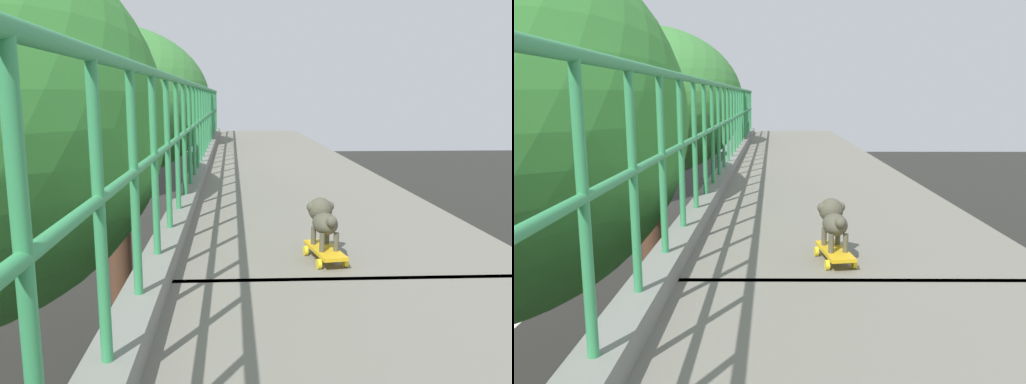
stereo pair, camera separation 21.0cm
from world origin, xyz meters
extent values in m
cube|color=black|center=(1.01, 1.21, 5.43)|extent=(2.57, 0.06, 0.00)
cube|color=slate|center=(-0.25, 0.00, 5.51)|extent=(0.20, 28.77, 0.14)
cylinder|color=#379457|center=(-0.25, 0.00, 6.69)|extent=(0.06, 28.77, 0.06)
cylinder|color=#379457|center=(-0.25, 0.00, 6.19)|extent=(0.04, 28.77, 0.04)
cylinder|color=#379457|center=(-0.25, 0.00, 6.13)|extent=(0.04, 0.04, 1.12)
cylinder|color=#379457|center=(-0.25, 0.67, 6.13)|extent=(0.04, 0.04, 1.12)
cylinder|color=#379457|center=(-0.25, 1.33, 6.13)|extent=(0.04, 0.04, 1.12)
cylinder|color=#379457|center=(-0.25, 2.00, 6.13)|extent=(0.04, 0.04, 1.12)
cylinder|color=#379457|center=(-0.25, 2.66, 6.13)|extent=(0.04, 0.04, 1.12)
cylinder|color=#379457|center=(-0.25, 3.33, 6.13)|extent=(0.04, 0.04, 1.12)
cylinder|color=#379457|center=(-0.25, 4.00, 6.13)|extent=(0.04, 0.04, 1.12)
cylinder|color=#379457|center=(-0.25, 4.66, 6.13)|extent=(0.04, 0.04, 1.12)
cylinder|color=#379457|center=(-0.25, 5.33, 6.13)|extent=(0.04, 0.04, 1.12)
cylinder|color=#379457|center=(-0.25, 6.00, 6.13)|extent=(0.04, 0.04, 1.12)
cylinder|color=#379457|center=(-0.25, 6.66, 6.13)|extent=(0.04, 0.04, 1.12)
cylinder|color=#379457|center=(-0.25, 7.33, 6.13)|extent=(0.04, 0.04, 1.12)
cylinder|color=#379457|center=(-0.25, 7.99, 6.13)|extent=(0.04, 0.04, 1.12)
cylinder|color=#379457|center=(-0.25, 8.66, 6.13)|extent=(0.04, 0.04, 1.12)
cylinder|color=#379457|center=(-0.25, 9.33, 6.13)|extent=(0.04, 0.04, 1.12)
cylinder|color=#379457|center=(-0.25, 9.99, 6.13)|extent=(0.04, 0.04, 1.12)
cylinder|color=#379457|center=(-0.25, 10.66, 6.13)|extent=(0.04, 0.04, 1.12)
cylinder|color=#379457|center=(-0.25, 11.33, 6.13)|extent=(0.04, 0.04, 1.12)
cylinder|color=#379457|center=(-0.25, 11.99, 6.13)|extent=(0.04, 0.04, 1.12)
cylinder|color=#379457|center=(-0.25, 12.66, 6.13)|extent=(0.04, 0.04, 1.12)
cylinder|color=#379457|center=(-0.25, 13.32, 6.13)|extent=(0.04, 0.04, 1.12)
cylinder|color=#379457|center=(-0.25, 13.99, 6.13)|extent=(0.04, 0.04, 1.12)
cube|color=red|center=(-9.18, 22.98, 1.79)|extent=(2.33, 11.23, 3.01)
cube|color=black|center=(-9.18, 22.98, 2.31)|extent=(2.35, 10.33, 0.70)
cylinder|color=black|center=(-8.07, 26.91, 0.48)|extent=(0.28, 0.96, 0.96)
cylinder|color=black|center=(-10.29, 26.91, 0.48)|extent=(0.28, 0.96, 0.96)
cylinder|color=black|center=(-8.07, 19.89, 0.48)|extent=(0.28, 0.96, 0.96)
cylinder|color=black|center=(-10.29, 19.89, 0.48)|extent=(0.28, 0.96, 0.96)
cylinder|color=#523423|center=(-2.54, 10.50, 2.58)|extent=(0.54, 0.54, 5.17)
ellipsoid|color=#3E853B|center=(-2.54, 10.50, 6.41)|extent=(4.52, 4.52, 3.51)
cube|color=gold|center=(0.85, 1.57, 5.51)|extent=(0.23, 0.48, 0.02)
cylinder|color=yellow|center=(0.92, 1.73, 5.47)|extent=(0.03, 0.07, 0.07)
cylinder|color=yellow|center=(0.74, 1.70, 5.47)|extent=(0.03, 0.07, 0.07)
cylinder|color=yellow|center=(0.97, 1.43, 5.47)|extent=(0.03, 0.07, 0.07)
cylinder|color=yellow|center=(0.78, 1.41, 5.47)|extent=(0.03, 0.07, 0.07)
cylinder|color=#504D3D|center=(0.89, 1.69, 5.59)|extent=(0.04, 0.04, 0.12)
cylinder|color=#504D3D|center=(0.79, 1.67, 5.59)|extent=(0.04, 0.04, 0.12)
cylinder|color=#504D3D|center=(0.92, 1.50, 5.59)|extent=(0.04, 0.04, 0.12)
cylinder|color=#504D3D|center=(0.82, 1.49, 5.59)|extent=(0.04, 0.04, 0.12)
ellipsoid|color=#504D3D|center=(0.85, 1.59, 5.69)|extent=(0.20, 0.27, 0.15)
sphere|color=#504D3D|center=(0.84, 1.69, 5.77)|extent=(0.17, 0.17, 0.17)
ellipsoid|color=#5B5C42|center=(0.82, 1.77, 5.76)|extent=(0.07, 0.08, 0.05)
sphere|color=#504D3D|center=(0.90, 1.70, 5.79)|extent=(0.07, 0.07, 0.07)
sphere|color=#504D3D|center=(0.77, 1.68, 5.79)|extent=(0.07, 0.07, 0.07)
sphere|color=#504D3D|center=(0.87, 1.46, 5.74)|extent=(0.07, 0.07, 0.07)
camera|label=1|loc=(0.22, -1.81, 6.55)|focal=36.23mm
camera|label=2|loc=(0.43, -1.81, 6.55)|focal=36.23mm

